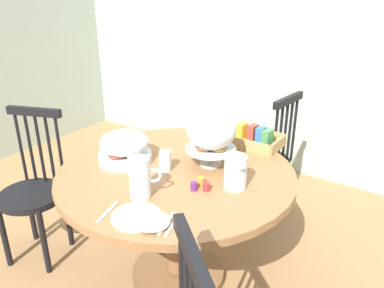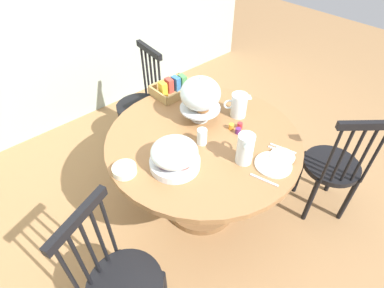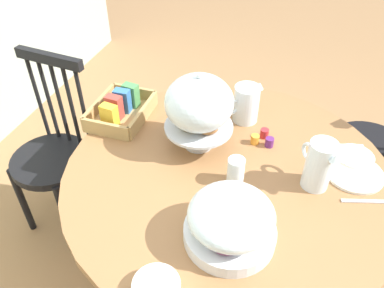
% 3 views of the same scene
% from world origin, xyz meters
% --- Properties ---
extents(ground_plane, '(10.00, 10.00, 0.00)m').
position_xyz_m(ground_plane, '(0.00, 0.00, 0.00)').
color(ground_plane, '#997047').
extents(wall_back, '(4.80, 0.06, 2.60)m').
position_xyz_m(wall_back, '(0.00, 1.83, 1.30)').
color(wall_back, '#9EAD9E').
rests_on(wall_back, ground_plane).
extents(dining_table, '(1.29, 1.29, 0.74)m').
position_xyz_m(dining_table, '(0.12, 0.02, 0.54)').
color(dining_table, olive).
rests_on(dining_table, ground_plane).
extents(windsor_chair_near_window, '(0.40, 0.40, 0.97)m').
position_xyz_m(windsor_chair_near_window, '(0.23, 0.96, 0.45)').
color(windsor_chair_near_window, black).
rests_on(windsor_chair_near_window, ground_plane).
extents(windsor_chair_by_cabinet, '(0.43, 0.43, 0.97)m').
position_xyz_m(windsor_chair_by_cabinet, '(-0.77, -0.30, 0.45)').
color(windsor_chair_by_cabinet, black).
rests_on(windsor_chair_by_cabinet, ground_plane).
extents(pastry_stand_with_dome, '(0.28, 0.28, 0.34)m').
position_xyz_m(pastry_stand_with_dome, '(0.23, 0.18, 0.94)').
color(pastry_stand_with_dome, silver).
rests_on(pastry_stand_with_dome, dining_table).
extents(fruit_platter_covered, '(0.30, 0.30, 0.18)m').
position_xyz_m(fruit_platter_covered, '(-0.19, -0.06, 0.83)').
color(fruit_platter_covered, silver).
rests_on(fruit_platter_covered, dining_table).
extents(orange_juice_pitcher, '(0.17, 0.14, 0.17)m').
position_xyz_m(orange_juice_pitcher, '(0.47, 0.04, 0.82)').
color(orange_juice_pitcher, silver).
rests_on(orange_juice_pitcher, dining_table).
extents(milk_pitcher, '(0.15, 0.14, 0.20)m').
position_xyz_m(milk_pitcher, '(0.15, -0.30, 0.83)').
color(milk_pitcher, silver).
rests_on(milk_pitcher, dining_table).
extents(cereal_basket, '(0.32, 0.24, 0.12)m').
position_xyz_m(cereal_basket, '(0.31, 0.58, 0.78)').
color(cereal_basket, tan).
rests_on(cereal_basket, dining_table).
extents(china_plate_large, '(0.22, 0.22, 0.01)m').
position_xyz_m(china_plate_large, '(0.25, -0.44, 0.75)').
color(china_plate_large, white).
rests_on(china_plate_large, dining_table).
extents(china_plate_small, '(0.15, 0.15, 0.01)m').
position_xyz_m(china_plate_small, '(0.34, -0.44, 0.76)').
color(china_plate_small, white).
rests_on(china_plate_small, china_plate_large).
extents(cereal_bowl, '(0.14, 0.14, 0.04)m').
position_xyz_m(cereal_bowl, '(-0.44, 0.10, 0.76)').
color(cereal_bowl, white).
rests_on(cereal_bowl, dining_table).
extents(drinking_glass, '(0.06, 0.06, 0.11)m').
position_xyz_m(drinking_glass, '(0.07, -0.01, 0.80)').
color(drinking_glass, silver).
rests_on(drinking_glass, dining_table).
extents(jam_jar_strawberry, '(0.04, 0.04, 0.04)m').
position_xyz_m(jam_jar_strawberry, '(0.37, -0.07, 0.76)').
color(jam_jar_strawberry, '#B7282D').
rests_on(jam_jar_strawberry, dining_table).
extents(jam_jar_apricot, '(0.04, 0.04, 0.04)m').
position_xyz_m(jam_jar_apricot, '(0.32, -0.04, 0.76)').
color(jam_jar_apricot, orange).
rests_on(jam_jar_apricot, dining_table).
extents(jam_jar_grape, '(0.04, 0.04, 0.04)m').
position_xyz_m(jam_jar_grape, '(0.32, -0.10, 0.76)').
color(jam_jar_grape, '#5B2366').
rests_on(jam_jar_grape, dining_table).
extents(table_knife, '(0.06, 0.17, 0.01)m').
position_xyz_m(table_knife, '(0.38, -0.40, 0.74)').
color(table_knife, silver).
rests_on(table_knife, dining_table).
extents(dinner_fork, '(0.06, 0.17, 0.01)m').
position_xyz_m(dinner_fork, '(0.41, -0.40, 0.74)').
color(dinner_fork, silver).
rests_on(dinner_fork, dining_table).
extents(soup_spoon, '(0.06, 0.17, 0.01)m').
position_xyz_m(soup_spoon, '(0.11, -0.48, 0.74)').
color(soup_spoon, silver).
rests_on(soup_spoon, dining_table).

